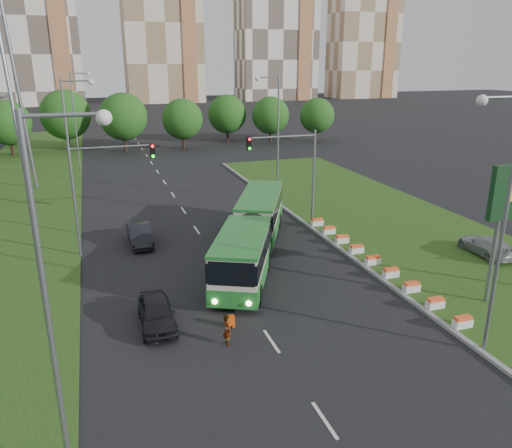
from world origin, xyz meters
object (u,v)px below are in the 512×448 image
object	(u,v)px
traffic_mast_median	(295,164)
car_median	(486,245)
car_left_near	(157,313)
car_left_far	(140,235)
pedestrian	(227,330)
traffic_mast_left	(97,181)
shopping_trolley	(231,321)
articulated_bus	(248,231)

from	to	relation	value
traffic_mast_median	car_median	world-z (taller)	traffic_mast_median
car_left_near	car_left_far	xyz separation A→B (m)	(0.43, 12.78, 0.01)
traffic_mast_median	car_left_near	world-z (taller)	traffic_mast_median
pedestrian	traffic_mast_median	bearing A→B (deg)	-37.64
traffic_mast_left	shopping_trolley	bearing A→B (deg)	-65.77
shopping_trolley	traffic_mast_left	bearing A→B (deg)	115.04
traffic_mast_median	traffic_mast_left	world-z (taller)	same
traffic_mast_median	articulated_bus	distance (m)	8.03
pedestrian	shopping_trolley	size ratio (longest dim) A/B	2.53
articulated_bus	shopping_trolley	xyz separation A→B (m)	(-3.84, -9.31, -1.50)
car_left_near	car_median	xyz separation A→B (m)	(23.39, 2.61, 0.07)
traffic_mast_median	articulated_bus	world-z (taller)	traffic_mast_median
articulated_bus	shopping_trolley	distance (m)	10.18
pedestrian	car_median	bearing A→B (deg)	-80.13
traffic_mast_left	car_median	world-z (taller)	traffic_mast_left
articulated_bus	car_left_far	world-z (taller)	articulated_bus
car_left_far	shopping_trolley	distance (m)	14.44
shopping_trolley	car_median	bearing A→B (deg)	11.98
car_median	pedestrian	xyz separation A→B (m)	(-20.38, -5.47, -0.03)
car_left_near	car_median	bearing A→B (deg)	7.11
articulated_bus	shopping_trolley	size ratio (longest dim) A/B	28.92
traffic_mast_median	shopping_trolley	world-z (taller)	traffic_mast_median
traffic_mast_left	articulated_bus	xyz separation A→B (m)	(9.70, -3.70, -3.54)
car_left_far	pedestrian	xyz separation A→B (m)	(2.58, -15.63, 0.03)
articulated_bus	pedestrian	bearing A→B (deg)	-87.01
articulated_bus	car_left_near	xyz separation A→B (m)	(-7.47, -8.02, -1.07)
traffic_mast_left	car_left_near	world-z (taller)	traffic_mast_left
traffic_mast_left	articulated_bus	world-z (taller)	traffic_mast_left
car_median	articulated_bus	bearing A→B (deg)	-17.00
traffic_mast_median	car_left_near	xyz separation A→B (m)	(-12.93, -12.71, -4.60)
car_left_far	car_median	world-z (taller)	car_left_far
car_left_far	shopping_trolley	world-z (taller)	car_left_far
traffic_mast_left	car_median	bearing A→B (deg)	-19.56
traffic_mast_left	pedestrian	world-z (taller)	traffic_mast_left
car_left_near	car_left_far	size ratio (longest dim) A/B	0.96
shopping_trolley	car_left_near	bearing A→B (deg)	161.15
traffic_mast_left	car_left_near	distance (m)	12.78
articulated_bus	shopping_trolley	world-z (taller)	articulated_bus
shopping_trolley	traffic_mast_median	bearing A→B (deg)	57.22
traffic_mast_median	car_left_far	bearing A→B (deg)	179.71
car_median	car_left_far	bearing A→B (deg)	-22.13
traffic_mast_left	articulated_bus	bearing A→B (deg)	-20.87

